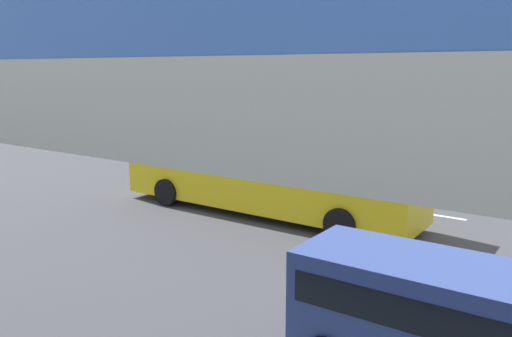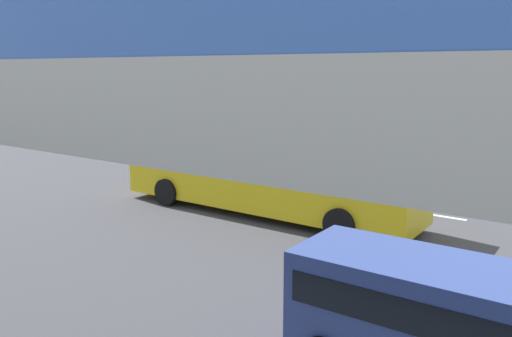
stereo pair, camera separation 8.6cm
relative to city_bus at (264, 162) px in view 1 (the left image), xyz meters
The scene contains 7 objects.
ground 2.31m from the city_bus, behind, with size 80.00×80.00×0.00m, color #424247.
city_bus is the anchor object (origin of this frame).
parked_van 10.70m from the city_bus, 140.09° to the left, with size 4.80×2.17×2.05m.
traffic_sign 7.17m from the city_bus, 41.76° to the right, with size 0.08×0.60×2.80m.
lane_dash_leftmost 6.55m from the city_bus, 148.28° to the right, with size 2.00×0.20×0.01m, color silver.
lane_dash_left 4.03m from the city_bus, 112.09° to the right, with size 2.00×0.20×0.01m, color silver.
lane_dash_centre 4.64m from the city_bus, 51.13° to the right, with size 2.00×0.20×0.01m, color silver.
Camera 1 is at (-9.00, 15.37, 5.22)m, focal length 36.47 mm.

